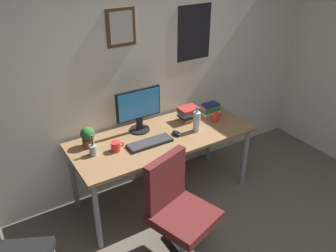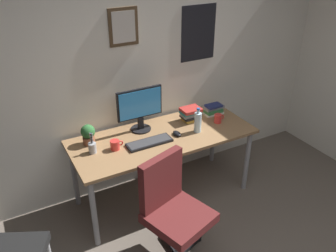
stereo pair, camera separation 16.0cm
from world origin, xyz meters
name	(u,v)px [view 1 (the left image)]	position (x,y,z in m)	size (l,w,h in m)	color
wall_back	(143,65)	(0.00, 2.15, 1.30)	(4.40, 0.10, 2.60)	silver
desk	(163,142)	(-0.05, 1.70, 0.67)	(1.78, 0.73, 0.74)	#936D47
office_chair	(177,206)	(-0.35, 0.99, 0.53)	(0.58, 0.59, 0.95)	#591E1E
monitor	(139,108)	(-0.19, 1.91, 0.98)	(0.46, 0.20, 0.43)	black
keyboard	(150,143)	(-0.23, 1.63, 0.75)	(0.43, 0.15, 0.03)	black
computer_mouse	(176,133)	(0.07, 1.64, 0.76)	(0.06, 0.11, 0.04)	black
water_bottle	(197,121)	(0.28, 1.61, 0.84)	(0.07, 0.07, 0.25)	silver
coffee_mug_near	(116,146)	(-0.54, 1.69, 0.78)	(0.12, 0.08, 0.09)	red
coffee_mug_far	(216,117)	(0.57, 1.67, 0.78)	(0.11, 0.07, 0.09)	red
potted_plant	(88,136)	(-0.72, 1.89, 0.84)	(0.13, 0.13, 0.20)	brown
pen_cup	(93,150)	(-0.74, 1.73, 0.79)	(0.07, 0.07, 0.20)	#9EA0A5
book_stack_left	(188,113)	(0.34, 1.84, 0.81)	(0.20, 0.16, 0.14)	gold
book_stack_right	(210,108)	(0.64, 1.87, 0.79)	(0.23, 0.16, 0.10)	silver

